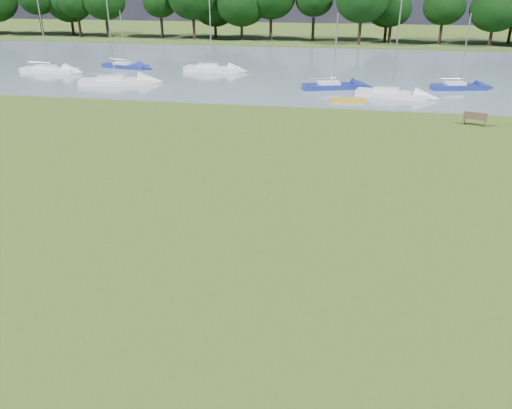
% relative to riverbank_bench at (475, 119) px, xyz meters
% --- Properties ---
extents(ground, '(220.00, 220.00, 0.00)m').
position_rel_riverbank_bench_xyz_m(ground, '(-13.78, -18.60, -0.52)').
color(ground, '#556929').
extents(river, '(220.00, 40.00, 0.10)m').
position_rel_riverbank_bench_xyz_m(river, '(-13.78, 23.40, -0.52)').
color(river, gray).
rests_on(river, ground).
extents(far_bank, '(220.00, 20.00, 0.40)m').
position_rel_riverbank_bench_xyz_m(far_bank, '(-13.78, 53.40, -0.52)').
color(far_bank, '#4C6626').
rests_on(far_bank, ground).
extents(riverbank_bench, '(1.75, 1.02, 1.04)m').
position_rel_riverbank_bench_xyz_m(riverbank_bench, '(0.00, 0.00, 0.00)').
color(riverbank_bench, brown).
rests_on(riverbank_bench, ground).
extents(kayak, '(3.06, 1.08, 0.30)m').
position_rel_riverbank_bench_xyz_m(kayak, '(-9.43, 6.07, -0.32)').
color(kayak, gold).
rests_on(kayak, river).
extents(tree_line, '(123.98, 8.37, 10.13)m').
position_rel_riverbank_bench_xyz_m(tree_line, '(-23.19, 49.40, 5.52)').
color(tree_line, black).
rests_on(tree_line, far_bank).
extents(sailboat_1, '(7.62, 3.86, 9.13)m').
position_rel_riverbank_bench_xyz_m(sailboat_1, '(-33.56, 10.21, 0.00)').
color(sailboat_1, white).
rests_on(sailboat_1, river).
extents(sailboat_3, '(6.57, 2.05, 8.55)m').
position_rel_riverbank_bench_xyz_m(sailboat_3, '(-25.58, 19.26, 0.05)').
color(sailboat_3, white).
rests_on(sailboat_3, river).
extents(sailboat_4, '(6.04, 2.67, 6.62)m').
position_rel_riverbank_bench_xyz_m(sailboat_4, '(-36.63, 19.81, -0.06)').
color(sailboat_4, navy).
rests_on(sailboat_4, river).
extents(sailboat_5, '(6.85, 2.37, 8.56)m').
position_rel_riverbank_bench_xyz_m(sailboat_5, '(-44.23, 15.38, -0.01)').
color(sailboat_5, white).
rests_on(sailboat_5, river).
extents(sailboat_6, '(6.66, 3.11, 9.28)m').
position_rel_riverbank_bench_xyz_m(sailboat_6, '(-5.60, 8.91, 0.00)').
color(sailboat_6, white).
rests_on(sailboat_6, river).
extents(sailboat_8, '(5.51, 2.62, 7.09)m').
position_rel_riverbank_bench_xyz_m(sailboat_8, '(1.25, 13.55, -0.03)').
color(sailboat_8, navy).
rests_on(sailboat_8, river).
extents(sailboat_9, '(6.29, 3.47, 7.08)m').
position_rel_riverbank_bench_xyz_m(sailboat_9, '(-11.04, 11.60, -0.03)').
color(sailboat_9, navy).
rests_on(sailboat_9, river).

